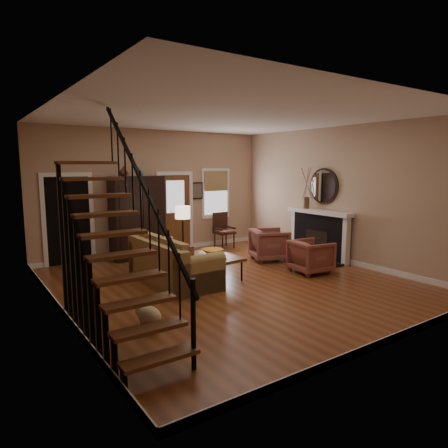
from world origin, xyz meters
TOP-DOWN VIEW (x-y plane):
  - room at (-0.41, 1.76)m, footprint 7.00×7.33m
  - staircase at (-2.78, -1.30)m, footprint 0.94×2.80m
  - fireplace at (3.13, 0.50)m, footprint 0.33×1.95m
  - armoire at (-0.70, 3.15)m, footprint 1.30×0.60m
  - vase_a at (-1.05, 3.05)m, footprint 0.24×0.24m
  - vase_b at (-0.65, 3.05)m, footprint 0.20×0.20m
  - sofa at (-0.93, 0.73)m, footprint 1.03×2.32m
  - coffee_table at (-0.06, 0.51)m, footprint 0.80×1.29m
  - bowl at (-0.01, 0.66)m, footprint 0.43×0.43m
  - books at (-0.18, 0.21)m, footprint 0.23×0.31m
  - armchair_left at (1.91, -0.36)m, footprint 0.89×0.87m
  - armchair_right at (1.93, 1.06)m, footprint 1.13×1.12m
  - floor_lamp at (-0.33, 1.41)m, footprint 0.41×0.41m
  - side_chair at (1.85, 2.95)m, footprint 0.54×0.54m
  - dog at (-2.32, -1.23)m, footprint 0.36×0.52m

SIDE VIEW (x-z plane):
  - dog at x=-2.32m, z-range 0.00..0.35m
  - coffee_table at x=-0.06m, z-range 0.00..0.48m
  - armchair_left at x=1.91m, z-range 0.00..0.73m
  - armchair_right at x=1.93m, z-range 0.00..0.79m
  - sofa at x=-0.93m, z-range 0.00..0.86m
  - books at x=-0.18m, z-range 0.48..0.54m
  - side_chair at x=1.85m, z-range 0.00..1.02m
  - bowl at x=-0.01m, z-range 0.48..0.58m
  - floor_lamp at x=-0.33m, z-range 0.00..1.46m
  - fireplace at x=3.13m, z-range -0.41..1.89m
  - armoire at x=-0.70m, z-range 0.00..2.10m
  - room at x=-0.41m, z-range -0.14..3.16m
  - staircase at x=-2.78m, z-range 0.00..3.20m
  - vase_b at x=-0.65m, z-range 2.10..2.31m
  - vase_a at x=-1.05m, z-range 2.10..2.35m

